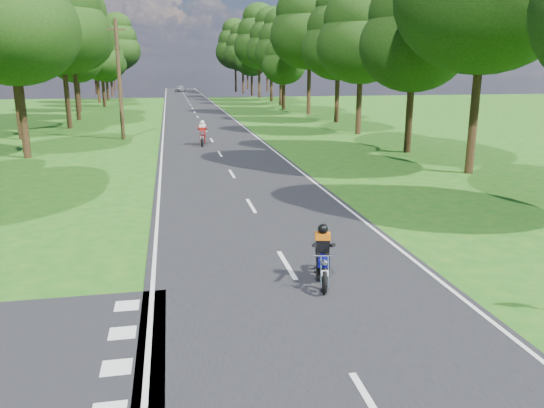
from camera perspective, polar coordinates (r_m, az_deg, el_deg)
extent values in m
plane|color=#175914|center=(11.71, 3.72, -10.08)|extent=(160.00, 160.00, 0.00)
cube|color=black|center=(60.55, -8.32, 9.76)|extent=(7.00, 140.00, 0.02)
cube|color=silver|center=(13.49, 1.59, -6.53)|extent=(0.12, 2.00, 0.01)
cube|color=silver|center=(19.12, -2.26, -0.17)|extent=(0.12, 2.00, 0.01)
cube|color=silver|center=(24.92, -4.33, 3.26)|extent=(0.12, 2.00, 0.01)
cube|color=silver|center=(30.80, -5.62, 5.39)|extent=(0.12, 2.00, 0.01)
cube|color=silver|center=(36.72, -6.50, 6.84)|extent=(0.12, 2.00, 0.01)
cube|color=silver|center=(42.66, -7.14, 7.88)|extent=(0.12, 2.00, 0.01)
cube|color=silver|center=(48.62, -7.63, 8.66)|extent=(0.12, 2.00, 0.01)
cube|color=silver|center=(54.58, -8.01, 9.28)|extent=(0.12, 2.00, 0.01)
cube|color=silver|center=(60.55, -8.32, 9.77)|extent=(0.12, 2.00, 0.01)
cube|color=silver|center=(66.53, -8.57, 10.17)|extent=(0.12, 2.00, 0.01)
cube|color=silver|center=(72.51, -8.78, 10.51)|extent=(0.12, 2.00, 0.01)
cube|color=silver|center=(78.49, -8.96, 10.80)|extent=(0.12, 2.00, 0.01)
cube|color=silver|center=(84.48, -9.11, 11.04)|extent=(0.12, 2.00, 0.01)
cube|color=silver|center=(90.47, -9.25, 11.25)|extent=(0.12, 2.00, 0.01)
cube|color=silver|center=(96.46, -9.36, 11.44)|extent=(0.12, 2.00, 0.01)
cube|color=silver|center=(102.45, -9.47, 11.60)|extent=(0.12, 2.00, 0.01)
cube|color=silver|center=(108.44, -9.56, 11.75)|extent=(0.12, 2.00, 0.01)
cube|color=silver|center=(114.43, -9.64, 11.88)|extent=(0.12, 2.00, 0.01)
cube|color=silver|center=(120.43, -9.72, 12.00)|extent=(0.12, 2.00, 0.01)
cube|color=silver|center=(126.42, -9.79, 12.11)|extent=(0.12, 2.00, 0.01)
cube|color=silver|center=(60.49, -11.48, 9.63)|extent=(0.10, 140.00, 0.01)
cube|color=silver|center=(60.79, -5.16, 9.88)|extent=(0.10, 140.00, 0.01)
cube|color=silver|center=(9.58, -16.39, -16.50)|extent=(0.50, 0.50, 0.01)
cube|color=silver|center=(10.63, -15.80, -13.20)|extent=(0.50, 0.50, 0.01)
cube|color=silver|center=(11.70, -15.33, -10.49)|extent=(0.50, 0.50, 0.01)
cylinder|color=black|center=(32.16, -25.14, 7.96)|extent=(0.40, 0.40, 3.91)
ellipsoid|color=black|center=(32.09, -26.10, 16.51)|extent=(6.85, 6.85, 5.82)
cylinder|color=black|center=(40.89, -25.57, 8.95)|extent=(0.40, 0.40, 3.79)
ellipsoid|color=black|center=(40.81, -26.31, 15.46)|extent=(6.64, 6.64, 5.64)
ellipsoid|color=black|center=(40.93, -26.61, 18.03)|extent=(5.69, 5.69, 4.84)
cylinder|color=black|center=(46.68, -21.13, 10.23)|extent=(0.40, 0.40, 4.32)
ellipsoid|color=black|center=(46.68, -21.75, 16.73)|extent=(7.56, 7.56, 6.42)
ellipsoid|color=black|center=(46.84, -22.00, 19.29)|extent=(6.48, 6.48, 5.51)
cylinder|color=black|center=(54.14, -20.24, 10.81)|extent=(0.40, 0.40, 4.40)
ellipsoid|color=black|center=(54.14, -20.76, 16.53)|extent=(7.71, 7.71, 6.55)
ellipsoid|color=black|center=(54.29, -20.97, 18.78)|extent=(6.60, 6.60, 5.61)
cylinder|color=black|center=(63.93, -20.05, 10.72)|extent=(0.40, 0.40, 3.20)
ellipsoid|color=black|center=(63.85, -20.37, 14.24)|extent=(5.60, 5.60, 4.76)
ellipsoid|color=black|center=(63.88, -20.49, 15.63)|extent=(4.80, 4.80, 4.08)
ellipsoid|color=black|center=(63.96, -20.62, 17.03)|extent=(3.60, 3.60, 3.06)
cylinder|color=black|center=(70.98, -17.64, 11.21)|extent=(0.40, 0.40, 3.22)
ellipsoid|color=black|center=(70.91, -17.89, 14.41)|extent=(5.64, 5.64, 4.79)
ellipsoid|color=black|center=(70.94, -17.99, 15.67)|extent=(4.83, 4.83, 4.11)
ellipsoid|color=black|center=(71.01, -18.09, 16.93)|extent=(3.62, 3.62, 3.08)
cylinder|color=black|center=(78.85, -18.15, 11.58)|extent=(0.40, 0.40, 3.61)
ellipsoid|color=black|center=(78.81, -18.41, 14.80)|extent=(6.31, 6.31, 5.37)
ellipsoid|color=black|center=(78.86, -18.52, 16.07)|extent=(5.41, 5.41, 4.60)
ellipsoid|color=black|center=(78.95, -18.62, 17.34)|extent=(4.06, 4.06, 3.45)
cylinder|color=black|center=(86.60, -17.27, 11.53)|extent=(0.40, 0.40, 2.67)
ellipsoid|color=black|center=(86.53, -17.43, 13.70)|extent=(4.67, 4.67, 3.97)
ellipsoid|color=black|center=(86.54, -17.50, 14.56)|extent=(4.00, 4.00, 3.40)
ellipsoid|color=black|center=(86.56, -17.57, 15.42)|extent=(3.00, 3.00, 2.55)
cylinder|color=black|center=(95.72, -16.84, 11.91)|extent=(0.40, 0.40, 3.09)
ellipsoid|color=black|center=(95.67, -17.01, 14.18)|extent=(5.40, 5.40, 4.59)
ellipsoid|color=black|center=(95.69, -17.08, 15.08)|extent=(4.63, 4.63, 3.93)
ellipsoid|color=black|center=(95.73, -17.15, 15.98)|extent=(3.47, 3.47, 2.95)
cylinder|color=black|center=(102.10, -15.97, 12.49)|extent=(0.40, 0.40, 4.48)
ellipsoid|color=black|center=(102.11, -16.19, 15.58)|extent=(7.84, 7.84, 6.66)
ellipsoid|color=black|center=(102.19, -16.28, 16.80)|extent=(6.72, 6.72, 5.71)
ellipsoid|color=black|center=(102.32, -16.37, 18.02)|extent=(5.04, 5.04, 4.28)
cylinder|color=black|center=(111.13, -16.13, 12.50)|extent=(0.40, 0.40, 4.09)
ellipsoid|color=black|center=(111.12, -16.32, 15.09)|extent=(7.16, 7.16, 6.09)
ellipsoid|color=black|center=(111.18, -16.39, 16.12)|extent=(6.14, 6.14, 5.22)
ellipsoid|color=black|center=(111.27, -16.47, 17.14)|extent=(4.61, 4.61, 3.92)
cylinder|color=black|center=(26.51, 20.81, 7.98)|extent=(0.40, 0.40, 4.56)
cylinder|color=black|center=(32.19, 14.50, 8.49)|extent=(0.40, 0.40, 3.49)
ellipsoid|color=black|center=(32.06, 15.00, 16.15)|extent=(6.12, 6.12, 5.20)
ellipsoid|color=black|center=(32.17, 15.21, 19.18)|extent=(5.24, 5.24, 4.46)
cylinder|color=black|center=(40.42, 9.31, 10.03)|extent=(0.40, 0.40, 3.69)
ellipsoid|color=black|center=(40.34, 9.59, 16.48)|extent=(6.46, 6.46, 5.49)
ellipsoid|color=black|center=(40.44, 9.70, 19.03)|extent=(5.54, 5.54, 4.71)
cylinder|color=black|center=(49.12, 6.99, 10.91)|extent=(0.40, 0.40, 3.74)
ellipsoid|color=black|center=(49.06, 7.16, 16.28)|extent=(6.55, 6.55, 5.57)
ellipsoid|color=black|center=(49.15, 7.23, 18.41)|extent=(5.62, 5.62, 4.77)
ellipsoid|color=black|center=(49.31, 7.30, 20.53)|extent=(4.21, 4.21, 3.58)
cylinder|color=black|center=(56.94, 3.98, 11.91)|extent=(0.40, 0.40, 4.64)
ellipsoid|color=black|center=(56.97, 4.08, 17.66)|extent=(8.12, 8.12, 6.91)
ellipsoid|color=black|center=(57.14, 4.13, 19.93)|extent=(6.96, 6.96, 5.92)
cylinder|color=black|center=(63.71, 1.26, 11.43)|extent=(0.40, 0.40, 2.91)
ellipsoid|color=black|center=(63.62, 1.28, 14.65)|extent=(5.09, 5.09, 4.33)
ellipsoid|color=black|center=(63.64, 1.28, 15.93)|extent=(4.36, 4.36, 3.71)
ellipsoid|color=black|center=(63.69, 1.29, 17.20)|extent=(3.27, 3.27, 2.78)
cylinder|color=black|center=(71.25, 0.96, 12.15)|extent=(0.40, 0.40, 3.88)
ellipsoid|color=black|center=(71.21, 0.97, 15.99)|extent=(6.78, 6.78, 5.77)
ellipsoid|color=black|center=(71.28, 0.98, 17.51)|extent=(5.81, 5.81, 4.94)
ellipsoid|color=black|center=(71.41, 0.99, 19.02)|extent=(4.36, 4.36, 3.71)
cylinder|color=black|center=(79.61, -0.07, 12.51)|extent=(0.40, 0.40, 4.18)
ellipsoid|color=black|center=(79.59, -0.08, 16.21)|extent=(7.31, 7.31, 6.21)
ellipsoid|color=black|center=(79.68, -0.08, 17.67)|extent=(6.27, 6.27, 5.33)
ellipsoid|color=black|center=(79.82, -0.08, 19.13)|extent=(4.70, 4.70, 4.00)
cylinder|color=black|center=(88.37, -1.38, 12.85)|extent=(0.40, 0.40, 4.63)
ellipsoid|color=black|center=(88.39, -1.40, 16.55)|extent=(8.11, 8.11, 6.89)
ellipsoid|color=black|center=(88.50, -1.41, 18.01)|extent=(6.95, 6.95, 5.91)
ellipsoid|color=black|center=(88.66, -1.42, 19.46)|extent=(5.21, 5.21, 4.43)
cylinder|color=black|center=(95.56, -2.18, 12.58)|extent=(0.40, 0.40, 3.36)
ellipsoid|color=black|center=(95.51, -2.21, 15.07)|extent=(5.88, 5.88, 5.00)
ellipsoid|color=black|center=(95.54, -2.22, 16.05)|extent=(5.04, 5.04, 4.29)
ellipsoid|color=black|center=(95.60, -2.23, 17.03)|extent=(3.78, 3.78, 3.21)
cylinder|color=black|center=(102.62, -3.12, 12.91)|extent=(0.40, 0.40, 4.09)
ellipsoid|color=black|center=(102.61, -3.16, 15.72)|extent=(7.15, 7.15, 6.08)
ellipsoid|color=black|center=(102.67, -3.18, 16.83)|extent=(6.13, 6.13, 5.21)
ellipsoid|color=black|center=(102.77, -3.19, 17.94)|extent=(4.60, 4.60, 3.91)
cylinder|color=black|center=(110.25, -3.92, 13.11)|extent=(0.40, 0.40, 4.48)
ellipsoid|color=black|center=(110.25, -3.97, 15.97)|extent=(7.84, 7.84, 6.66)
ellipsoid|color=black|center=(110.33, -4.00, 17.11)|extent=(6.72, 6.72, 5.71)
ellipsoid|color=black|center=(110.46, -4.02, 18.24)|extent=(5.04, 5.04, 4.28)
cylinder|color=black|center=(120.86, -16.56, 12.53)|extent=(0.40, 0.40, 3.84)
ellipsoid|color=black|center=(120.84, -16.73, 14.76)|extent=(6.72, 6.72, 5.71)
ellipsoid|color=black|center=(120.88, -16.80, 15.65)|extent=(5.76, 5.76, 4.90)
ellipsoid|color=black|center=(120.95, -16.86, 16.53)|extent=(4.32, 4.32, 3.67)
cylinder|color=black|center=(123.61, -2.63, 13.20)|extent=(0.40, 0.40, 4.16)
ellipsoid|color=black|center=(123.60, -2.66, 15.57)|extent=(7.28, 7.28, 6.19)
ellipsoid|color=black|center=(123.65, -2.67, 16.51)|extent=(6.24, 6.24, 5.30)
ellipsoid|color=black|center=(123.74, -2.68, 17.45)|extent=(4.68, 4.68, 3.98)
cylinder|color=black|center=(106.18, -18.41, 12.11)|extent=(0.40, 0.40, 3.52)
ellipsoid|color=black|center=(106.14, -18.60, 14.44)|extent=(6.16, 6.16, 5.24)
ellipsoid|color=black|center=(106.17, -18.68, 15.36)|extent=(5.28, 5.28, 4.49)
ellipsoid|color=black|center=(106.23, -18.76, 16.29)|extent=(3.96, 3.96, 3.37)
cylinder|color=black|center=(110.11, -0.50, 13.14)|extent=(0.40, 0.40, 4.48)
ellipsoid|color=black|center=(110.12, -0.51, 16.01)|extent=(7.84, 7.84, 6.66)
ellipsoid|color=black|center=(110.20, -0.51, 17.14)|extent=(6.72, 6.72, 5.71)
ellipsoid|color=black|center=(110.32, -0.51, 18.28)|extent=(5.04, 5.04, 4.28)
cylinder|color=#382616|center=(38.45, -16.09, 12.67)|extent=(0.26, 0.26, 8.00)
cube|color=#382616|center=(38.51, -16.45, 17.57)|extent=(1.20, 0.10, 0.10)
imported|color=#A7A9AE|center=(111.98, -9.85, 12.15)|extent=(2.51, 4.08, 1.30)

